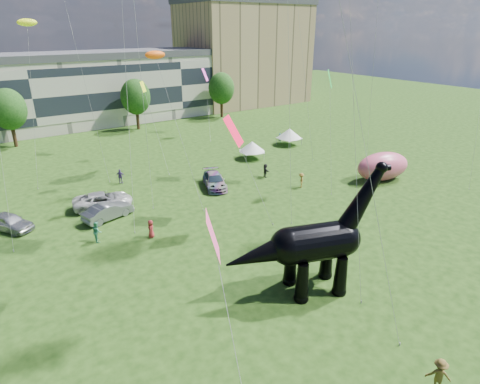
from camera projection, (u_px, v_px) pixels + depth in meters
ground at (313, 289)px, 28.71m from camera, size 220.00×220.00×0.00m
terrace_row at (27, 97)px, 69.14m from camera, size 78.00×11.00×12.00m
apartment_block at (244, 55)px, 94.83m from camera, size 28.00×18.00×22.00m
tree_mid_left at (8, 106)px, 60.10m from camera, size 5.20×5.20×9.44m
tree_mid_right at (135, 94)px, 70.66m from camera, size 5.20×5.20×9.44m
tree_far_right at (221, 86)px, 80.16m from camera, size 5.20×5.20×9.44m
dinosaur_sculpture at (310, 245)px, 27.38m from camera, size 11.47×5.43×9.50m
car_silver at (9, 222)px, 36.74m from camera, size 4.22×5.00×1.61m
car_grey at (108, 211)px, 38.86m from camera, size 5.19×2.93×1.62m
car_white at (103, 200)px, 41.25m from camera, size 6.36×4.01×1.64m
car_dark at (214, 181)px, 46.52m from camera, size 4.10×5.97×1.61m
gazebo_near at (252, 147)px, 56.22m from camera, size 4.43×4.43×2.49m
gazebo_far at (289, 133)px, 62.70m from camera, size 3.95×3.95×2.62m
inflatable_pink at (383, 166)px, 48.42m from camera, size 7.53×5.01×3.45m
visitors at (197, 220)px, 36.88m from camera, size 54.01×41.98×1.90m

